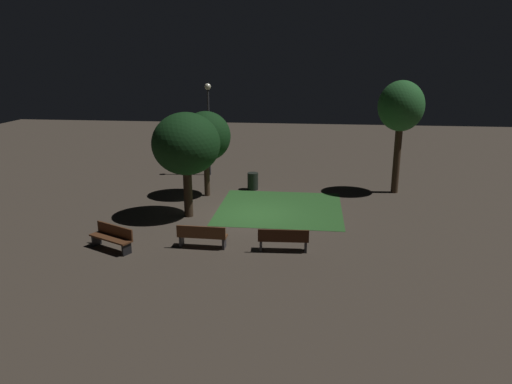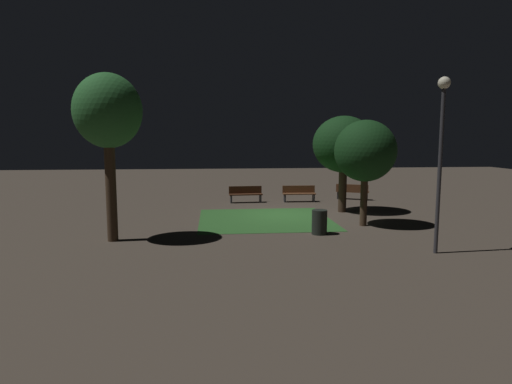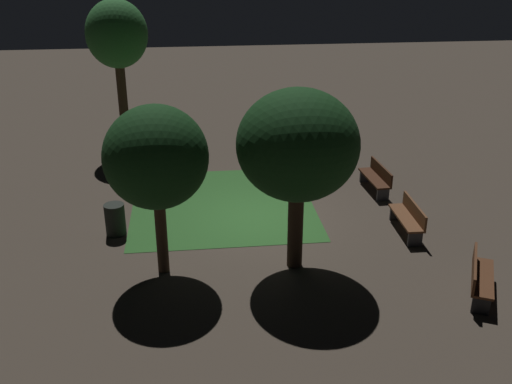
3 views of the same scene
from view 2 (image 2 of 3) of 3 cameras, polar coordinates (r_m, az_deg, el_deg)
name	(u,v)px [view 2 (image 2 of 3)]	position (r m, az deg, el deg)	size (l,w,h in m)	color
ground_plane	(284,215)	(19.96, 3.72, -3.02)	(60.00, 60.00, 0.00)	#473D33
grass_lawn	(265,219)	(18.87, 1.18, -3.59)	(5.63, 5.54, 0.01)	#2D6028
bench_back_row	(299,193)	(24.10, 5.64, -0.13)	(1.81, 0.53, 0.88)	brown
bench_front_left	(246,194)	(23.71, -1.37, -0.22)	(1.82, 0.58, 0.88)	#422314
bench_lawn_edge	(352,191)	(25.39, 12.49, 0.11)	(1.83, 1.23, 0.88)	#512D19
tree_near_wall	(344,145)	(20.88, 11.39, 6.05)	(2.88, 2.88, 4.52)	#38281C
tree_right_canopy	(365,151)	(17.75, 14.11, 5.17)	(2.43, 2.43, 4.21)	#423021
tree_back_left	(108,113)	(15.44, -18.82, 9.70)	(2.24, 2.24, 5.64)	#423021
lamp_post_plaza_west	(441,138)	(14.13, 23.09, 6.57)	(0.36, 0.36, 5.29)	#333338
trash_bin	(319,222)	(16.10, 8.30, -3.92)	(0.56, 0.56, 0.90)	black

